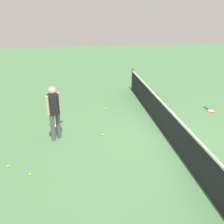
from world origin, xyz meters
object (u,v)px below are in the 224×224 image
at_px(player_near_side, 54,109).
at_px(tennis_ball_midcourt, 30,174).
at_px(tennis_ball_by_net, 103,135).
at_px(tennis_racket_near_player, 55,125).
at_px(tennis_racket_far_player, 211,111).
at_px(tennis_ball_near_player, 105,108).
at_px(tennis_ball_stray_left, 8,166).
at_px(tennis_ball_stray_right, 55,108).

xyz_separation_m(player_near_side, tennis_ball_midcourt, (1.79, -0.54, -0.98)).
relative_size(player_near_side, tennis_ball_by_net, 25.76).
xyz_separation_m(tennis_racket_near_player, tennis_racket_far_player, (-0.45, 6.03, 0.00)).
height_order(tennis_ball_near_player, tennis_ball_stray_left, same).
distance_m(tennis_ball_near_player, tennis_ball_stray_left, 4.65).
relative_size(tennis_ball_near_player, tennis_ball_midcourt, 1.00).
height_order(tennis_racket_near_player, tennis_ball_midcourt, tennis_ball_midcourt).
distance_m(tennis_racket_far_player, tennis_ball_stray_left, 7.61).
bearing_deg(tennis_racket_near_player, tennis_ball_stray_right, -176.07).
bearing_deg(tennis_racket_near_player, tennis_ball_by_net, 58.15).
xyz_separation_m(tennis_racket_far_player, tennis_ball_midcourt, (3.20, -6.47, 0.02)).
relative_size(tennis_ball_near_player, tennis_ball_stray_left, 1.00).
xyz_separation_m(tennis_racket_near_player, tennis_ball_midcourt, (2.74, -0.44, 0.02)).
distance_m(tennis_ball_stray_left, tennis_ball_stray_right, 4.02).
height_order(tennis_ball_near_player, tennis_ball_stray_right, same).
distance_m(player_near_side, tennis_ball_midcourt, 2.11).
xyz_separation_m(tennis_racket_near_player, tennis_ball_stray_left, (2.31, -1.06, 0.02)).
bearing_deg(tennis_ball_stray_left, tennis_racket_near_player, 155.39).
xyz_separation_m(player_near_side, tennis_ball_stray_right, (-2.54, -0.21, -0.98)).
distance_m(tennis_ball_midcourt, tennis_ball_stray_left, 0.75).
xyz_separation_m(tennis_racket_far_player, tennis_ball_stray_right, (-1.14, -6.14, 0.02)).
bearing_deg(tennis_ball_near_player, tennis_ball_stray_left, -39.77).
height_order(tennis_ball_by_net, tennis_ball_stray_left, same).
xyz_separation_m(tennis_ball_by_net, tennis_ball_stray_left, (1.34, -2.62, 0.00)).
xyz_separation_m(tennis_ball_midcourt, tennis_ball_stray_left, (-0.43, -0.61, 0.00)).
bearing_deg(tennis_ball_by_net, player_near_side, -90.73).
bearing_deg(tennis_ball_stray_right, tennis_ball_stray_left, -13.67).
height_order(player_near_side, tennis_racket_near_player, player_near_side).
relative_size(tennis_ball_by_net, tennis_ball_midcourt, 1.00).
height_order(tennis_racket_near_player, tennis_ball_near_player, tennis_ball_near_player).
distance_m(tennis_ball_by_net, tennis_ball_stray_right, 3.05).
bearing_deg(tennis_racket_far_player, tennis_ball_near_player, -101.10).
xyz_separation_m(tennis_racket_near_player, tennis_ball_near_player, (-1.26, 1.91, 0.02)).
distance_m(tennis_ball_by_net, tennis_ball_stray_left, 2.94).
bearing_deg(tennis_ball_midcourt, tennis_ball_stray_right, 175.59).
distance_m(tennis_ball_near_player, tennis_ball_midcourt, 4.65).
relative_size(tennis_racket_far_player, tennis_ball_midcourt, 9.18).
xyz_separation_m(player_near_side, tennis_ball_near_player, (-2.21, 1.81, -0.98)).
relative_size(player_near_side, tennis_ball_stray_left, 25.76).
xyz_separation_m(tennis_racket_far_player, tennis_ball_by_net, (1.42, -4.47, 0.02)).
xyz_separation_m(player_near_side, tennis_ball_stray_left, (1.36, -1.16, -0.98)).
bearing_deg(tennis_racket_far_player, tennis_ball_midcourt, -63.73).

